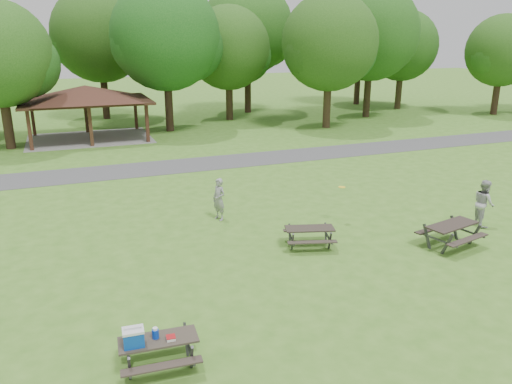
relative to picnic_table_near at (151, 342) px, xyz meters
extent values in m
plane|color=#427722|center=(4.36, 3.51, -0.68)|extent=(160.00, 160.00, 0.00)
cube|color=#454547|center=(4.36, 17.51, -0.67)|extent=(120.00, 3.20, 0.02)
cube|color=#3A2015|center=(-3.34, 24.81, 0.62)|extent=(0.22, 0.22, 2.60)
cube|color=#371C14|center=(-3.34, 30.21, 0.62)|extent=(0.22, 0.22, 2.60)
cube|color=#382114|center=(0.36, 24.81, 0.62)|extent=(0.22, 0.22, 2.60)
cube|color=#322112|center=(0.36, 30.21, 0.62)|extent=(0.22, 0.22, 2.60)
cube|color=#351C13|center=(4.06, 24.81, 0.62)|extent=(0.22, 0.22, 2.60)
cube|color=#321E12|center=(4.06, 30.21, 0.62)|extent=(0.22, 0.22, 2.60)
cube|color=black|center=(0.36, 27.51, 2.00)|extent=(8.60, 6.60, 0.16)
pyramid|color=#371D16|center=(0.36, 27.51, 2.58)|extent=(7.01, 7.01, 1.00)
cube|color=gray|center=(0.36, 27.51, -0.67)|extent=(8.40, 6.40, 0.03)
cylinder|color=black|center=(-4.64, 26.01, 1.07)|extent=(0.60, 0.60, 3.50)
sphere|color=#184915|center=(-3.16, 26.31, 4.63)|extent=(4.29, 4.29, 4.29)
cylinder|color=black|center=(6.36, 28.51, 1.33)|extent=(0.60, 0.60, 4.02)
sphere|color=#154B15|center=(6.36, 28.51, 6.34)|extent=(8.00, 8.00, 8.00)
sphere|color=#134313|center=(8.16, 28.81, 5.54)|extent=(5.20, 5.20, 5.20)
sphere|color=#174F16|center=(4.76, 28.31, 5.74)|extent=(4.80, 4.80, 4.80)
cylinder|color=black|center=(12.36, 32.01, 1.03)|extent=(0.60, 0.60, 3.43)
sphere|color=#204914|center=(12.36, 32.01, 5.37)|extent=(7.00, 7.00, 7.00)
sphere|color=#184A15|center=(13.93, 32.31, 4.67)|extent=(4.55, 4.55, 4.55)
sphere|color=#184212|center=(10.96, 31.81, 4.85)|extent=(4.20, 4.20, 4.20)
cylinder|color=#312316|center=(18.36, 25.51, 1.21)|extent=(0.60, 0.60, 3.78)
sphere|color=#1F4814|center=(18.36, 25.51, 5.87)|extent=(7.40, 7.40, 7.40)
sphere|color=#154915|center=(20.02, 25.81, 5.13)|extent=(4.81, 4.81, 4.81)
sphere|color=#1C4112|center=(16.88, 25.31, 5.32)|extent=(4.44, 4.44, 4.44)
cylinder|color=black|center=(24.36, 29.01, 1.42)|extent=(0.60, 0.60, 4.20)
sphere|color=#1A4915|center=(24.36, 29.01, 6.59)|extent=(8.20, 8.20, 8.20)
sphere|color=#1D4D16|center=(26.20, 29.31, 5.77)|extent=(5.33, 5.33, 5.33)
sphere|color=#1A4614|center=(22.72, 28.81, 5.98)|extent=(4.92, 4.92, 4.92)
cylinder|color=#2F2215|center=(30.36, 32.51, 1.10)|extent=(0.60, 0.60, 3.57)
sphere|color=#1C4814|center=(30.36, 32.51, 5.44)|extent=(6.80, 6.80, 6.80)
sphere|color=#144112|center=(31.89, 32.81, 4.76)|extent=(4.42, 4.42, 4.42)
sphere|color=#144112|center=(29.00, 32.31, 4.93)|extent=(4.08, 4.08, 4.08)
cylinder|color=black|center=(36.36, 26.01, 1.00)|extent=(0.60, 0.60, 3.36)
sphere|color=#204A15|center=(36.36, 26.01, 5.08)|extent=(6.40, 6.40, 6.40)
sphere|color=#184C15|center=(37.80, 26.31, 4.44)|extent=(4.16, 4.16, 4.16)
sphere|color=#1E4B15|center=(35.08, 25.81, 4.60)|extent=(3.84, 3.84, 3.84)
cylinder|color=black|center=(2.36, 36.51, 1.38)|extent=(0.60, 0.60, 4.13)
sphere|color=#1F4814|center=(2.36, 36.51, 6.45)|extent=(8.00, 8.00, 8.00)
sphere|color=#174814|center=(4.16, 36.81, 5.65)|extent=(5.20, 5.20, 5.20)
sphere|color=#1E4F16|center=(0.76, 36.31, 5.85)|extent=(4.80, 4.80, 4.80)
cylinder|color=black|center=(15.36, 35.51, 1.59)|extent=(0.60, 0.60, 4.55)
sphere|color=#1F4F16|center=(15.36, 35.51, 7.02)|extent=(8.40, 8.40, 8.40)
sphere|color=#1E4F16|center=(17.25, 35.81, 6.18)|extent=(5.46, 5.46, 5.46)
sphere|color=#134313|center=(13.68, 35.31, 6.39)|extent=(5.04, 5.04, 5.04)
cylinder|color=black|center=(28.36, 37.01, 1.45)|extent=(0.60, 0.60, 4.27)
sphere|color=#1E4513|center=(28.36, 37.01, 6.59)|extent=(8.00, 8.00, 8.00)
sphere|color=#1C4012|center=(30.16, 37.31, 5.79)|extent=(5.20, 5.20, 5.20)
sphere|color=#144413|center=(26.76, 36.81, 5.99)|extent=(4.80, 4.80, 4.80)
cube|color=#322B24|center=(0.17, 0.02, 0.01)|extent=(1.75, 0.79, 0.05)
cube|color=#302823|center=(0.13, -0.54, -0.27)|extent=(1.72, 0.36, 0.04)
cube|color=#322924|center=(0.21, 0.58, -0.27)|extent=(1.72, 0.36, 0.04)
cube|color=#3F3E41|center=(-0.51, -0.29, -0.33)|extent=(0.08, 0.36, 0.74)
cube|color=#3A3A3C|center=(-0.47, 0.42, -0.33)|extent=(0.08, 0.36, 0.74)
cube|color=#434345|center=(-0.49, 0.06, -0.31)|extent=(0.15, 1.39, 0.05)
cube|color=#3E3E40|center=(0.80, -0.38, -0.33)|extent=(0.08, 0.36, 0.74)
cube|color=#434345|center=(0.85, 0.33, -0.33)|extent=(0.08, 0.36, 0.74)
cube|color=#3A393C|center=(0.82, -0.02, -0.31)|extent=(0.15, 1.39, 0.05)
cube|color=#0B43AE|center=(-0.35, -0.04, 0.21)|extent=(0.45, 0.35, 0.34)
cube|color=white|center=(-0.35, -0.04, 0.40)|extent=(0.47, 0.37, 0.06)
cylinder|color=silver|center=(-0.35, -0.04, 0.47)|extent=(0.38, 0.05, 0.03)
cylinder|color=#0B35B2|center=(0.12, 0.07, 0.14)|extent=(0.17, 0.17, 0.21)
cylinder|color=white|center=(0.12, 0.07, 0.27)|extent=(0.13, 0.13, 0.05)
cube|color=white|center=(0.42, -0.11, 0.07)|extent=(0.20, 0.20, 0.07)
cube|color=#A61317|center=(0.42, -0.11, 0.11)|extent=(0.21, 0.21, 0.01)
cube|color=#2A241E|center=(6.29, 4.76, 0.00)|extent=(1.80, 1.12, 0.05)
cube|color=#2F2822|center=(6.13, 4.22, -0.28)|extent=(1.68, 0.71, 0.04)
cube|color=#2F2622|center=(6.44, 5.29, -0.28)|extent=(1.68, 0.71, 0.04)
cube|color=#464649|center=(5.57, 4.60, -0.34)|extent=(0.15, 0.35, 0.73)
cube|color=#3D3D3F|center=(5.77, 5.28, -0.34)|extent=(0.15, 0.35, 0.73)
cube|color=#38383A|center=(5.67, 4.94, -0.31)|extent=(0.45, 1.32, 0.05)
cube|color=#38383A|center=(6.80, 4.23, -0.34)|extent=(0.15, 0.35, 0.73)
cube|color=#444447|center=(7.00, 4.91, -0.34)|extent=(0.15, 0.35, 0.73)
cube|color=#3E3E40|center=(6.90, 4.57, -0.31)|extent=(0.45, 1.32, 0.05)
cube|color=black|center=(10.89, 3.01, 0.12)|extent=(2.09, 1.18, 0.05)
cube|color=#2F2622|center=(11.03, 2.38, -0.21)|extent=(1.98, 0.70, 0.04)
cube|color=black|center=(10.76, 3.65, -0.21)|extent=(1.98, 0.70, 0.04)
cube|color=#3B3A3D|center=(10.24, 2.45, -0.28)|extent=(0.15, 0.42, 0.85)
cube|color=#3E3F41|center=(10.07, 3.25, -0.28)|extent=(0.15, 0.42, 0.85)
cube|color=#47474A|center=(10.16, 2.85, -0.25)|extent=(0.41, 1.57, 0.05)
cube|color=#424244|center=(11.72, 2.78, -0.28)|extent=(0.15, 0.42, 0.85)
cube|color=#39383B|center=(11.54, 3.58, -0.28)|extent=(0.15, 0.42, 0.85)
cube|color=#3C3C3F|center=(11.63, 3.18, -0.25)|extent=(0.41, 1.57, 0.05)
cylinder|color=yellow|center=(8.52, 6.47, 0.76)|extent=(0.29, 0.29, 0.02)
imported|color=gray|center=(4.16, 8.48, 0.17)|extent=(0.63, 0.73, 1.70)
imported|color=#AFAFB2|center=(13.45, 4.19, 0.23)|extent=(0.96, 1.08, 1.83)
camera|label=1|loc=(-1.24, -9.54, 6.36)|focal=35.00mm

